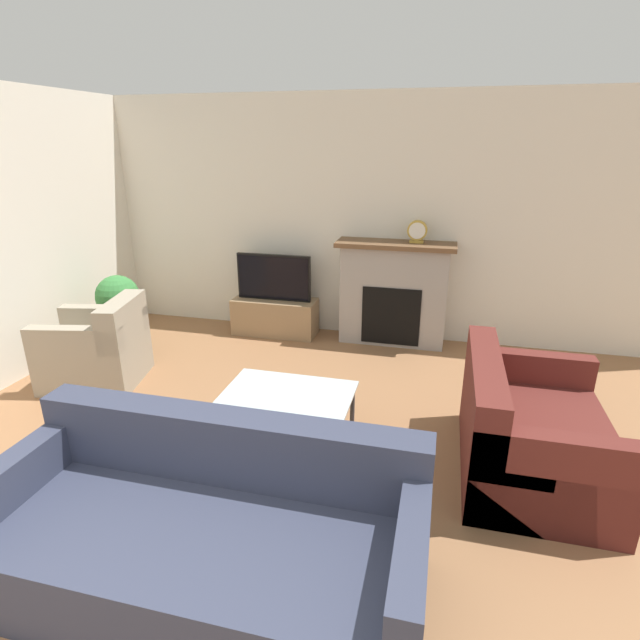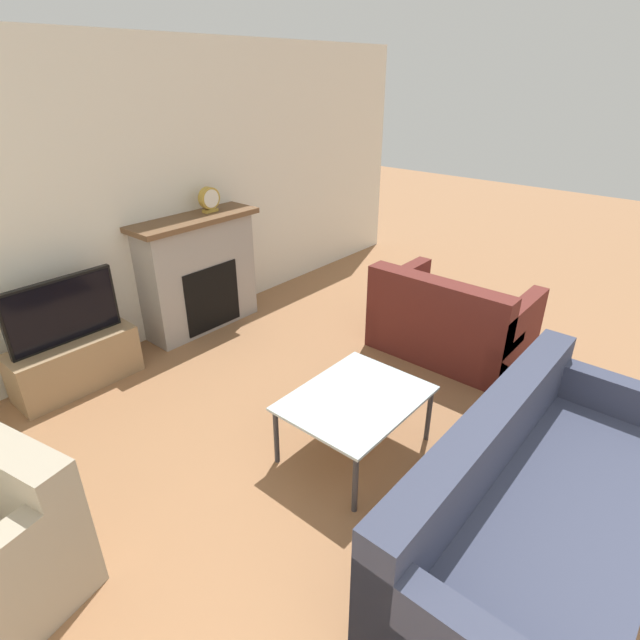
{
  "view_description": "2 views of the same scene",
  "coord_description": "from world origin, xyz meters",
  "px_view_note": "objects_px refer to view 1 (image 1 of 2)",
  "views": [
    {
      "loc": [
        1.24,
        -0.54,
        2.2
      ],
      "look_at": [
        0.27,
        3.31,
        0.77
      ],
      "focal_mm": 28.0,
      "sensor_mm": 36.0,
      "label": 1
    },
    {
      "loc": [
        -2.03,
        0.92,
        2.41
      ],
      "look_at": [
        0.51,
        3.09,
        0.73
      ],
      "focal_mm": 28.0,
      "sensor_mm": 36.0,
      "label": 2
    }
  ],
  "objects_px": {
    "couch_sectional": "(206,538)",
    "potted_plant": "(118,301)",
    "tv": "(274,277)",
    "coffee_table": "(286,401)",
    "armchair_by_window": "(98,352)",
    "couch_loveseat": "(528,435)",
    "mantel_clock": "(417,231)"
  },
  "relations": [
    {
      "from": "couch_loveseat",
      "to": "mantel_clock",
      "type": "relative_size",
      "value": 5.51
    },
    {
      "from": "tv",
      "to": "armchair_by_window",
      "type": "relative_size",
      "value": 0.9
    },
    {
      "from": "potted_plant",
      "to": "mantel_clock",
      "type": "bearing_deg",
      "value": 15.71
    },
    {
      "from": "armchair_by_window",
      "to": "potted_plant",
      "type": "bearing_deg",
      "value": -171.14
    },
    {
      "from": "armchair_by_window",
      "to": "couch_sectional",
      "type": "bearing_deg",
      "value": 35.36
    },
    {
      "from": "couch_loveseat",
      "to": "armchair_by_window",
      "type": "bearing_deg",
      "value": 82.53
    },
    {
      "from": "tv",
      "to": "mantel_clock",
      "type": "distance_m",
      "value": 1.71
    },
    {
      "from": "couch_loveseat",
      "to": "coffee_table",
      "type": "height_order",
      "value": "couch_loveseat"
    },
    {
      "from": "tv",
      "to": "coffee_table",
      "type": "relative_size",
      "value": 0.93
    },
    {
      "from": "couch_sectional",
      "to": "potted_plant",
      "type": "xyz_separation_m",
      "value": [
        -2.37,
        2.72,
        0.25
      ]
    },
    {
      "from": "couch_sectional",
      "to": "coffee_table",
      "type": "distance_m",
      "value": 1.25
    },
    {
      "from": "couch_sectional",
      "to": "armchair_by_window",
      "type": "height_order",
      "value": "same"
    },
    {
      "from": "armchair_by_window",
      "to": "mantel_clock",
      "type": "height_order",
      "value": "mantel_clock"
    },
    {
      "from": "potted_plant",
      "to": "coffee_table",
      "type": "bearing_deg",
      "value": -31.54
    },
    {
      "from": "couch_loveseat",
      "to": "mantel_clock",
      "type": "height_order",
      "value": "mantel_clock"
    },
    {
      "from": "tv",
      "to": "armchair_by_window",
      "type": "distance_m",
      "value": 2.06
    },
    {
      "from": "couch_sectional",
      "to": "potted_plant",
      "type": "bearing_deg",
      "value": 131.13
    },
    {
      "from": "couch_loveseat",
      "to": "mantel_clock",
      "type": "distance_m",
      "value": 2.59
    },
    {
      "from": "coffee_table",
      "to": "armchair_by_window",
      "type": "bearing_deg",
      "value": 162.47
    },
    {
      "from": "coffee_table",
      "to": "potted_plant",
      "type": "distance_m",
      "value": 2.82
    },
    {
      "from": "potted_plant",
      "to": "mantel_clock",
      "type": "distance_m",
      "value": 3.35
    },
    {
      "from": "tv",
      "to": "potted_plant",
      "type": "xyz_separation_m",
      "value": [
        -1.54,
        -0.79,
        -0.17
      ]
    },
    {
      "from": "coffee_table",
      "to": "couch_loveseat",
      "type": "bearing_deg",
      "value": 5.56
    },
    {
      "from": "couch_sectional",
      "to": "potted_plant",
      "type": "height_order",
      "value": "potted_plant"
    },
    {
      "from": "armchair_by_window",
      "to": "potted_plant",
      "type": "height_order",
      "value": "potted_plant"
    },
    {
      "from": "couch_sectional",
      "to": "couch_loveseat",
      "type": "distance_m",
      "value": 2.23
    },
    {
      "from": "couch_loveseat",
      "to": "armchair_by_window",
      "type": "height_order",
      "value": "same"
    },
    {
      "from": "armchair_by_window",
      "to": "coffee_table",
      "type": "relative_size",
      "value": 1.03
    },
    {
      "from": "couch_sectional",
      "to": "coffee_table",
      "type": "height_order",
      "value": "couch_sectional"
    },
    {
      "from": "tv",
      "to": "couch_loveseat",
      "type": "distance_m",
      "value": 3.34
    },
    {
      "from": "tv",
      "to": "mantel_clock",
      "type": "height_order",
      "value": "mantel_clock"
    },
    {
      "from": "coffee_table",
      "to": "potted_plant",
      "type": "bearing_deg",
      "value": 148.46
    }
  ]
}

